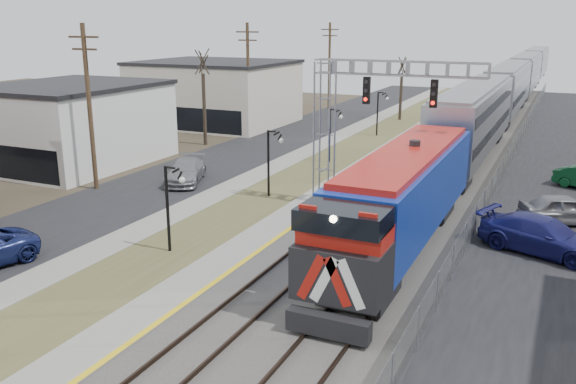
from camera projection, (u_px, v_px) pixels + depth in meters
The scene contains 18 objects.
street_west at pixel (221, 161), 45.48m from camera, with size 7.00×120.00×0.04m, color black.
sidewalk at pixel (275, 167), 43.65m from camera, with size 2.00×120.00×0.08m, color gray.
grass_median at pixel (314, 171), 42.44m from camera, with size 4.00×120.00×0.06m, color #4B4D29.
platform at pixel (355, 174), 41.20m from camera, with size 2.00×120.00×0.24m, color gray.
ballast_bed at pixel (428, 182), 39.19m from camera, with size 8.00×120.00×0.20m, color #595651.
platform_edge at pixel (367, 173), 40.81m from camera, with size 0.24×120.00×0.01m, color gold.
track_near at pixel (398, 176), 39.95m from camera, with size 1.58×120.00×0.15m.
track_far at pixel (452, 182), 38.53m from camera, with size 1.58×120.00×0.15m.
train at pixel (510, 88), 67.68m from camera, with size 3.00×108.65×5.33m.
signal_gantry at pixel (355, 108), 32.71m from camera, with size 9.00×1.07×8.15m.
lampposts at pixel (171, 208), 27.30m from camera, with size 0.14×62.14×4.00m.
utility_poles at pixel (90, 109), 36.61m from camera, with size 0.28×80.28×10.00m.
fence at pixel (498, 178), 37.30m from camera, with size 0.04×120.00×1.60m, color gray.
buildings_west at pixel (5, 135), 39.08m from camera, with size 14.00×67.00×7.00m.
bare_trees at pixel (233, 117), 48.65m from camera, with size 12.30×42.30×5.95m.
car_lot_d at pixel (542, 236), 27.16m from camera, with size 2.28×5.62×1.63m, color navy.
car_lot_e at pixel (565, 210), 31.17m from camera, with size 1.81×4.50×1.53m, color slate.
car_street_b at pixel (186, 172), 39.27m from camera, with size 2.05×5.05×1.46m, color gray.
Camera 1 is at (11.72, -3.20, 10.05)m, focal length 38.00 mm.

